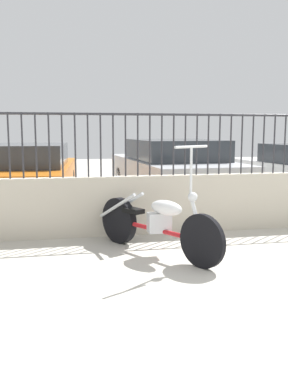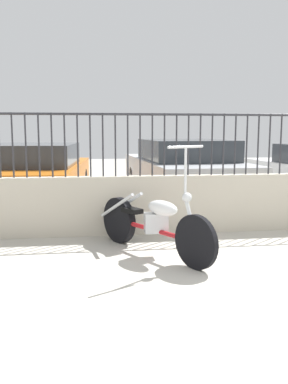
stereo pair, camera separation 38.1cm
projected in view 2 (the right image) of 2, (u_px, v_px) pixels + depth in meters
low_wall at (222, 203)px, 6.50m from camera, size 10.60×0.18×0.87m
fence_railing at (224, 135)px, 6.35m from camera, size 10.60×0.04×0.91m
motorcycle_red at (149, 222)px, 5.33m from camera, size 1.17×1.87×1.37m
car_orange at (34, 175)px, 8.49m from camera, size 2.19×4.39×1.27m
car_silver at (183, 170)px, 9.09m from camera, size 2.04×4.59×1.33m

